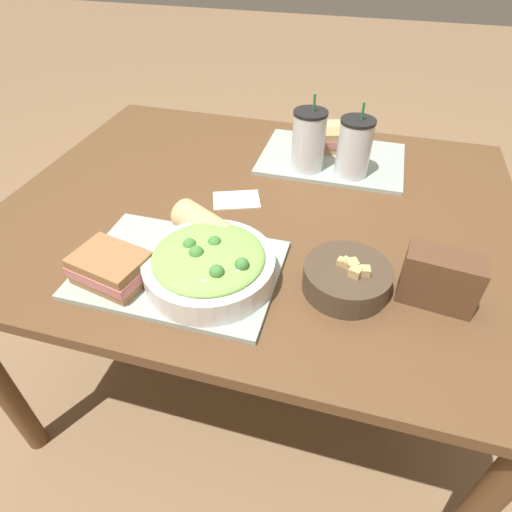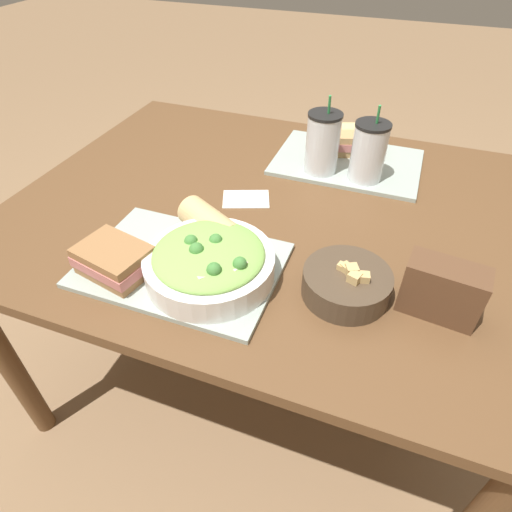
{
  "view_description": "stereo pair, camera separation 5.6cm",
  "coord_description": "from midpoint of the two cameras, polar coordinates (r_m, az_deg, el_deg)",
  "views": [
    {
      "loc": [
        0.25,
        -0.93,
        1.38
      ],
      "look_at": [
        0.07,
        -0.29,
        0.8
      ],
      "focal_mm": 30.0,
      "sensor_mm": 36.0,
      "label": 1
    },
    {
      "loc": [
        0.31,
        -0.91,
        1.38
      ],
      "look_at": [
        0.07,
        -0.29,
        0.8
      ],
      "focal_mm": 30.0,
      "sensor_mm": 36.0,
      "label": 2
    }
  ],
  "objects": [
    {
      "name": "soup_bowl",
      "position": [
        0.9,
        10.26,
        -2.88
      ],
      "size": [
        0.18,
        0.18,
        0.08
      ],
      "color": "#473828",
      "rests_on": "dining_table"
    },
    {
      "name": "dining_table",
      "position": [
        1.21,
        -0.95,
        3.62
      ],
      "size": [
        1.35,
        1.08,
        0.74
      ],
      "color": "brown",
      "rests_on": "ground_plane"
    },
    {
      "name": "tray_far",
      "position": [
        1.38,
        8.9,
        12.67
      ],
      "size": [
        0.43,
        0.3,
        0.01
      ],
      "color": "#99A89E",
      "rests_on": "dining_table"
    },
    {
      "name": "drink_cup_red",
      "position": [
        1.26,
        11.65,
        13.72
      ],
      "size": [
        0.1,
        0.1,
        0.22
      ],
      "color": "silver",
      "rests_on": "tray_far"
    },
    {
      "name": "baguette_far",
      "position": [
        1.46,
        9.96,
        16.07
      ],
      "size": [
        0.15,
        0.11,
        0.07
      ],
      "rotation": [
        0.0,
        0.0,
        1.9
      ],
      "color": "tan",
      "rests_on": "tray_far"
    },
    {
      "name": "napkin_folded",
      "position": [
        1.17,
        -4.09,
        7.32
      ],
      "size": [
        0.15,
        0.13,
        0.0
      ],
      "color": "silver",
      "rests_on": "dining_table"
    },
    {
      "name": "tray_near",
      "position": [
        0.97,
        -11.76,
        -1.75
      ],
      "size": [
        0.43,
        0.3,
        0.01
      ],
      "color": "#99A89E",
      "rests_on": "dining_table"
    },
    {
      "name": "chip_bag",
      "position": [
        0.91,
        21.75,
        -2.93
      ],
      "size": [
        0.15,
        0.09,
        0.12
      ],
      "rotation": [
        0.0,
        0.0,
        -0.12
      ],
      "color": "brown",
      "rests_on": "dining_table"
    },
    {
      "name": "sandwich_near",
      "position": [
        0.95,
        -20.35,
        -1.51
      ],
      "size": [
        0.17,
        0.14,
        0.06
      ],
      "rotation": [
        0.0,
        0.0,
        -0.21
      ],
      "color": "olive",
      "rests_on": "tray_near"
    },
    {
      "name": "salad_bowl",
      "position": [
        0.9,
        -8.04,
        -1.15
      ],
      "size": [
        0.28,
        0.28,
        0.09
      ],
      "color": "white",
      "rests_on": "tray_near"
    },
    {
      "name": "drink_cup_dark",
      "position": [
        1.27,
        5.7,
        14.79
      ],
      "size": [
        0.1,
        0.1,
        0.22
      ],
      "color": "silver",
      "rests_on": "tray_far"
    },
    {
      "name": "sandwich_far",
      "position": [
        1.43,
        9.67,
        15.23
      ],
      "size": [
        0.18,
        0.15,
        0.06
      ],
      "rotation": [
        0.0,
        0.0,
        0.3
      ],
      "color": "tan",
      "rests_on": "tray_far"
    },
    {
      "name": "baguette_near",
      "position": [
        1.01,
        -8.41,
        3.88
      ],
      "size": [
        0.17,
        0.14,
        0.07
      ],
      "rotation": [
        0.0,
        0.0,
        1.07
      ],
      "color": "tan",
      "rests_on": "tray_near"
    },
    {
      "name": "ground_plane",
      "position": [
        1.68,
        -0.7,
        -14.34
      ],
      "size": [
        12.0,
        12.0,
        0.0
      ],
      "primitive_type": "plane",
      "color": "#846647"
    }
  ]
}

